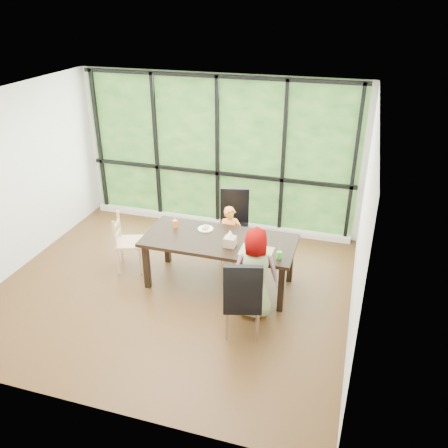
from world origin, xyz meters
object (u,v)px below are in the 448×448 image
Objects in this scene: chair_window_leather at (234,224)px; green_cup at (279,255)px; tissue_box at (230,242)px; child_older at (254,273)px; plate_near at (254,252)px; dining_table at (219,262)px; chair_interior_leather at (242,295)px; plate_far at (206,229)px; orange_cup at (175,224)px; chair_end_beech at (130,242)px; child_toddler at (230,237)px.

chair_window_leather is 10.45× the size of green_cup.
tissue_box is (-0.70, 0.14, 0.01)m from green_cup.
plate_near is at bearing -86.12° from child_older.
chair_interior_leather is (0.58, -0.93, 0.17)m from dining_table.
plate_far is at bearing -50.57° from child_older.
orange_cup is (-0.69, -0.74, 0.27)m from chair_window_leather.
green_cup is at bearing -115.80° from chair_end_beech.
dining_table is 0.51m from tissue_box.
chair_end_beech is at bearing 173.87° from tissue_box.
tissue_box is (-0.38, 0.78, 0.28)m from chair_interior_leather.
chair_window_leather is 1.59m from child_older.
chair_end_beech is 2.39m from green_cup.
child_toddler is 6.35× the size of tissue_box.
tissue_box is at bearing -18.20° from orange_cup.
chair_interior_leather is at bearing -84.26° from chair_window_leather.
child_older is (0.63, -1.10, 0.13)m from child_toddler.
chair_window_leather is 1.05m from orange_cup.
orange_cup reaches higher than dining_table.
chair_interior_leather is at bearing -133.47° from chair_end_beech.
plate_far is at bearing -150.48° from child_toddler.
chair_end_beech is 1.54m from child_toddler.
orange_cup reaches higher than plate_far.
child_toddler is (0.04, -0.34, -0.05)m from chair_window_leather.
tissue_box is (-0.43, 0.39, 0.19)m from child_older.
plate_far is at bearing 140.66° from dining_table.
chair_window_leather is 1.29m from plate_near.
green_cup is 0.66× the size of tissue_box.
child_older is at bearing -26.94° from orange_cup.
chair_window_leather is at bearing 75.13° from child_toddler.
plate_near is 1.34m from orange_cup.
child_toddler is 0.89m from orange_cup.
chair_end_beech is at bearing -170.32° from plate_far.
green_cup is (2.34, -0.32, 0.35)m from chair_end_beech.
child_older reaches higher than green_cup.
green_cup is (1.18, -0.51, 0.04)m from plate_far.
green_cup is (0.90, -0.85, 0.31)m from child_toddler.
tissue_box is at bearing -78.89° from chair_interior_leather.
chair_end_beech is 2.04m from plate_near.
tissue_box is at bearing -35.78° from dining_table.
child_toddler is 1.28m from green_cup.
child_older is (2.08, -0.56, 0.18)m from chair_end_beech.
chair_end_beech reaches higher than green_cup.
green_cup is at bearing -11.22° from tissue_box.
plate_far is 1.29m from green_cup.
child_toddler is (-0.58, 1.50, -0.05)m from chair_interior_leather.
child_toddler reaches higher than orange_cup.
child_older reaches higher than chair_window_leather.
green_cup is 0.72m from tissue_box.
chair_window_leather is 4.73× the size of plate_far.
dining_table is at bearing -39.34° from plate_far.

